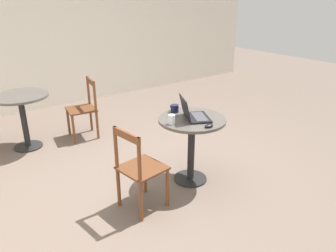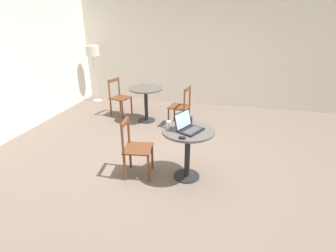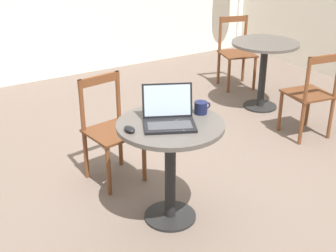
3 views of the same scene
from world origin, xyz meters
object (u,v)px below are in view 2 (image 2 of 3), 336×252
cafe_table_mid (146,96)px  drinking_glass (169,125)px  laptop (188,127)px  mug (189,120)px  chair_near_back (135,148)px  cafe_table_near (188,141)px  floor_lamp (92,53)px  chair_mid_front (181,107)px  mouse (182,137)px  chair_mid_back (119,97)px

cafe_table_mid → drinking_glass: 2.22m
cafe_table_mid → drinking_glass: drinking_glass is taller
cafe_table_mid → laptop: 2.37m
mug → drinking_glass: (-0.27, 0.24, 0.01)m
chair_near_back → drinking_glass: (0.10, -0.47, 0.37)m
cafe_table_near → floor_lamp: floor_lamp is taller
cafe_table_mid → chair_mid_front: bearing=-98.7°
cafe_table_near → drinking_glass: (-0.00, 0.27, 0.22)m
chair_near_back → mug: chair_near_back is taller
cafe_table_mid → mouse: 2.59m
cafe_table_mid → laptop: laptop is taller
chair_mid_back → drinking_glass: (-2.18, -1.71, 0.37)m
cafe_table_mid → mug: 2.12m
chair_mid_back → cafe_table_mid: bearing=-106.0°
chair_near_back → floor_lamp: 4.02m
cafe_table_near → chair_mid_back: 2.95m
mug → floor_lamp: bearing=47.1°
chair_near_back → chair_mid_back: (2.29, 1.24, 0.00)m
cafe_table_near → chair_near_back: chair_near_back is taller
cafe_table_near → cafe_table_mid: bearing=32.5°
cafe_table_near → laptop: 0.22m
chair_mid_front → chair_mid_back: same height
cafe_table_near → cafe_table_mid: same height
chair_mid_back → laptop: size_ratio=2.01×
floor_lamp → mug: bearing=-132.9°
mouse → chair_mid_back: bearing=38.3°
cafe_table_mid → chair_near_back: size_ratio=0.88×
chair_mid_back → laptop: bearing=-137.9°
cafe_table_near → laptop: size_ratio=1.76×
floor_lamp → laptop: floor_lamp is taller
mug → cafe_table_mid: bearing=35.7°
cafe_table_near → cafe_table_mid: size_ratio=1.00×
mouse → drinking_glass: 0.38m
chair_mid_front → mouse: bearing=-168.6°
floor_lamp → mouse: 4.54m
chair_mid_back → mug: size_ratio=6.78×
laptop → drinking_glass: 0.28m
laptop → mouse: 0.28m
cafe_table_mid → laptop: size_ratio=1.76×
chair_mid_back → mouse: bearing=-141.7°
chair_mid_front → chair_near_back: bearing=171.9°
chair_mid_back → floor_lamp: floor_lamp is taller
cafe_table_near → mouse: size_ratio=7.48×
cafe_table_near → mug: (0.27, 0.03, 0.21)m
floor_lamp → mouse: bearing=-138.0°
cafe_table_near → chair_mid_front: bearing=13.8°
cafe_table_mid → cafe_table_near: bearing=-147.5°
mug → chair_mid_front: bearing=15.0°
chair_mid_front → mouse: (-2.14, -0.43, 0.34)m
drinking_glass → floor_lamp: bearing=42.1°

